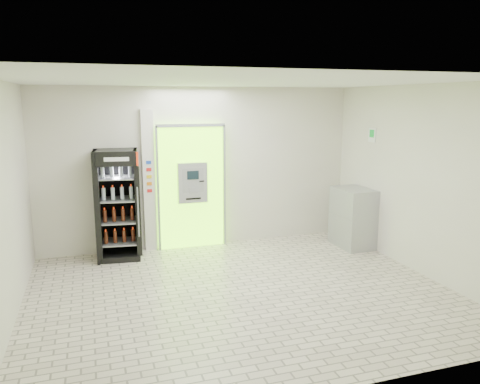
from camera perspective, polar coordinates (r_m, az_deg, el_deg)
name	(u,v)px	position (r m, az deg, el deg)	size (l,w,h in m)	color
ground	(241,293)	(6.94, 0.16, -12.19)	(6.00, 6.00, 0.00)	beige
room_shell	(241,167)	(6.44, 0.17, 3.03)	(6.00, 6.00, 6.00)	silver
atm_assembly	(191,186)	(8.81, -5.94, 0.73)	(1.30, 0.24, 2.33)	#82FD14
pillar	(149,181)	(8.69, -11.04, 1.32)	(0.22, 0.11, 2.60)	silver
beverage_cooler	(118,207)	(8.45, -14.67, -1.74)	(0.79, 0.74, 1.92)	black
steel_cabinet	(353,218)	(9.14, 13.58, -3.04)	(0.59, 0.86, 1.12)	#9FA1A6
exit_sign	(372,135)	(8.99, 15.82, 6.70)	(0.02, 0.22, 0.26)	white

